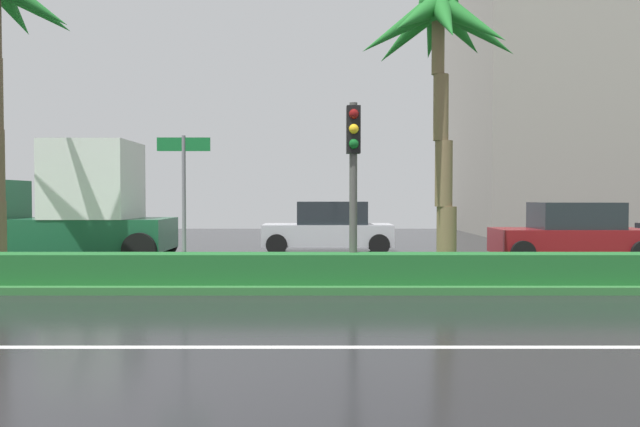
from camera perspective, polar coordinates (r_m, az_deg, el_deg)
ground_plane at (r=14.90m, az=-8.50°, el=-5.91°), size 90.00×42.00×0.10m
near_lane_divider_stripe at (r=8.14m, az=-15.76°, el=-11.91°), size 81.00×0.14×0.01m
median_strip at (r=13.91m, az=-9.10°, el=-5.93°), size 85.50×4.00×0.15m
median_hedge at (r=12.49m, az=-10.10°, el=-5.06°), size 76.50×0.70×0.60m
palm_tree_centre_left at (r=14.77m, az=10.81°, el=15.47°), size 3.88×3.96×6.60m
traffic_signal_median_right at (r=12.50m, az=2.89°, el=5.14°), size 0.28×0.43×3.65m
street_name_sign at (r=12.96m, az=-12.82°, el=2.38°), size 1.10×0.08×3.00m
box_truck_lead at (r=19.06m, az=-23.32°, el=0.44°), size 6.40×2.64×3.46m
car_in_traffic_leading at (r=20.52m, az=0.60°, el=-1.37°), size 4.30×2.02×1.72m
car_in_traffic_second at (r=19.09m, az=22.14°, el=-1.72°), size 4.30×2.02×1.72m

